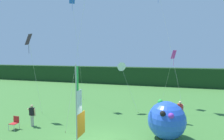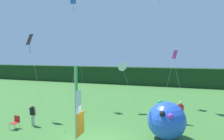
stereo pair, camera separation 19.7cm
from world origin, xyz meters
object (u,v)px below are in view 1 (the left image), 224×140
person_mid_field (180,111)px  folding_chair (15,122)px  kite_black_diamond_0 (29,43)px  kite_magenta_diamond_1 (173,57)px  kite_white_delta_4 (121,66)px  inflatable_balloon (167,120)px  kite_blue_diamond_2 (73,9)px  person_near_banner (32,115)px  banner_flag (79,111)px

person_mid_field → folding_chair: (-11.25, -4.54, -0.40)m
folding_chair → person_mid_field: bearing=22.0°
kite_black_diamond_0 → kite_magenta_diamond_1: bearing=30.7°
person_mid_field → kite_white_delta_4: (-5.16, 2.08, 3.25)m
inflatable_balloon → kite_black_diamond_0: size_ratio=0.34×
person_mid_field → kite_black_diamond_0: bearing=-171.3°
kite_black_diamond_0 → kite_blue_diamond_2: size_ratio=0.62×
person_near_banner → kite_magenta_diamond_1: 13.95m
person_mid_field → kite_black_diamond_0: (-12.08, -1.86, 5.35)m
kite_black_diamond_0 → kite_blue_diamond_2: kite_blue_diamond_2 is taller
folding_chair → inflatable_balloon: bearing=7.9°
kite_white_delta_4 → kite_black_diamond_0: bearing=-150.4°
person_near_banner → kite_blue_diamond_2: (0.02, 6.54, 9.10)m
banner_flag → inflatable_balloon: (4.46, 3.10, -1.10)m
person_near_banner → kite_white_delta_4: 8.53m
inflatable_balloon → kite_white_delta_4: 7.31m
inflatable_balloon → kite_black_diamond_0: bearing=173.6°
kite_magenta_diamond_1 → kite_blue_diamond_2: (-9.98, -2.22, 4.89)m
person_mid_field → kite_blue_diamond_2: kite_blue_diamond_2 is taller
kite_white_delta_4 → folding_chair: bearing=-132.6°
kite_magenta_diamond_1 → kite_white_delta_4: kite_magenta_diamond_1 is taller
person_near_banner → kite_black_diamond_0: (-1.63, 1.87, 5.42)m
person_near_banner → kite_white_delta_4: bearing=47.6°
inflatable_balloon → folding_chair: inflatable_balloon is taller
banner_flag → folding_chair: (-5.84, 1.66, -1.76)m
kite_blue_diamond_2 → kite_white_delta_4: 7.86m
person_mid_field → folding_chair: 12.14m
banner_flag → person_mid_field: banner_flag is taller
kite_black_diamond_0 → kite_blue_diamond_2: 6.17m
banner_flag → folding_chair: bearing=164.1°
inflatable_balloon → folding_chair: 10.42m
inflatable_balloon → kite_magenta_diamond_1: size_ratio=0.42×
banner_flag → person_near_banner: 5.80m
banner_flag → person_near_banner: size_ratio=2.98×
banner_flag → kite_blue_diamond_2: size_ratio=0.42×
banner_flag → kite_black_diamond_0: bearing=146.9°
person_mid_field → kite_magenta_diamond_1: (-0.45, 5.04, 4.14)m
person_mid_field → inflatable_balloon: size_ratio=0.71×
banner_flag → kite_white_delta_4: (0.26, 8.28, 1.90)m
inflatable_balloon → kite_white_delta_4: kite_white_delta_4 is taller
kite_white_delta_4 → kite_magenta_diamond_1: bearing=32.2°
person_near_banner → inflatable_balloon: inflatable_balloon is taller
person_near_banner → kite_black_diamond_0: bearing=131.1°
person_mid_field → person_near_banner: bearing=-160.4°
person_mid_field → folding_chair: bearing=-158.0°
person_near_banner → banner_flag: bearing=-26.2°
inflatable_balloon → kite_black_diamond_0: 12.30m
inflatable_balloon → kite_black_diamond_0: (-11.13, 1.25, 5.09)m
kite_white_delta_4 → person_mid_field: bearing=-22.0°
inflatable_balloon → person_near_banner: bearing=-176.3°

